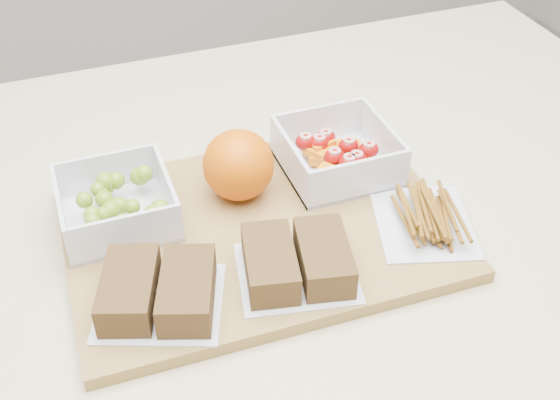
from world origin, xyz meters
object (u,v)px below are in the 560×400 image
Objects in this scene: cutting_board at (259,230)px; fruit_container at (337,155)px; pretzel_bag at (425,214)px; grape_container at (118,203)px; orange at (238,165)px; sandwich_bag_center at (297,261)px; sandwich_bag_left at (158,291)px.

fruit_container is at bearing 28.98° from cutting_board.
grape_container is at bearing 158.46° from pretzel_bag.
cutting_board is at bearing -23.84° from grape_container.
sandwich_bag_center is (0.02, -0.15, -0.02)m from orange.
sandwich_bag_left is at bearing -84.39° from grape_container.
sandwich_bag_left and sandwich_bag_center have the same top height.
orange reaches higher than cutting_board.
orange reaches higher than pretzel_bag.
cutting_board is at bearing -152.10° from fruit_container.
sandwich_bag_left is at bearing -150.25° from fruit_container.
fruit_container is 0.13m from orange.
grape_container is at bearing 95.61° from sandwich_bag_left.
orange is (-0.13, -0.00, 0.02)m from fruit_container.
orange is 0.19m from sandwich_bag_left.
orange is 0.22m from pretzel_bag.
sandwich_bag_center is 0.16m from pretzel_bag.
grape_container is at bearing 136.06° from sandwich_bag_center.
orange is at bearing 47.88° from sandwich_bag_left.
pretzel_bag is at bearing 3.20° from sandwich_bag_left.
grape_container reaches higher than sandwich_bag_center.
pretzel_bag is at bearing 8.70° from sandwich_bag_center.
orange reaches higher than grape_container.
fruit_container is 0.14m from pretzel_bag.
pretzel_bag is (0.18, -0.12, -0.03)m from orange.
grape_container is 0.81× the size of pretzel_bag.
sandwich_bag_left is (-0.13, -0.14, -0.02)m from orange.
pretzel_bag is (0.16, 0.02, -0.00)m from sandwich_bag_center.
fruit_container is at bearing 53.97° from sandwich_bag_center.
sandwich_bag_left is 0.14m from sandwich_bag_center.
cutting_board is 0.16m from grape_container.
orange is at bearing 95.99° from sandwich_bag_center.
sandwich_bag_center is at bearing -126.03° from fruit_container.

